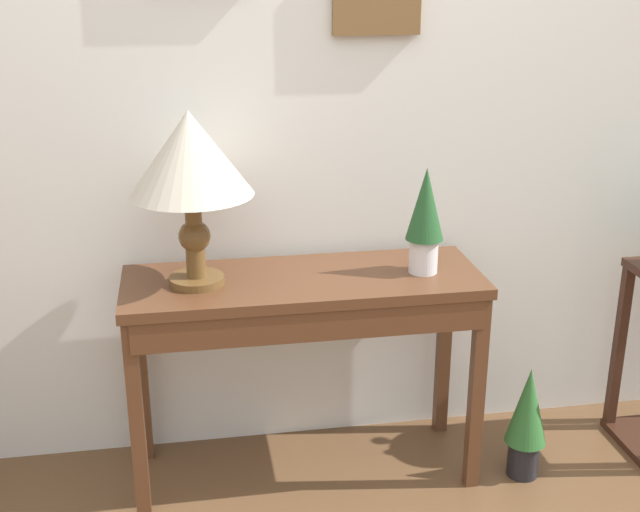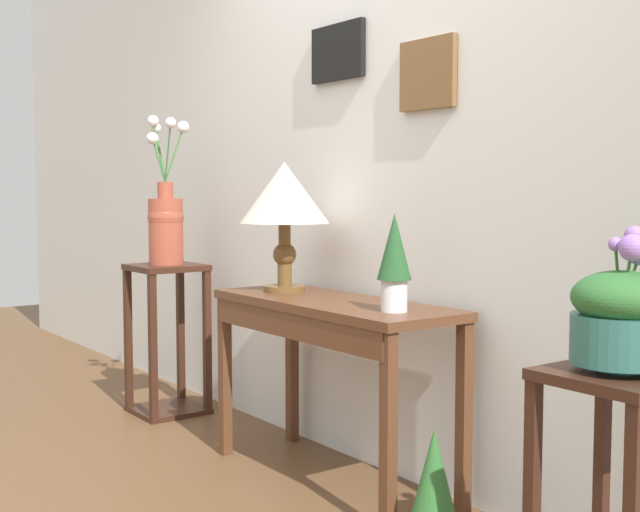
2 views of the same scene
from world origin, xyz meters
name	(u,v)px [view 1 (image 1 of 2)]	position (x,y,z in m)	size (l,w,h in m)	color
back_wall_with_art	(297,55)	(0.00, 1.35, 1.40)	(9.00, 0.13, 2.80)	silver
console_table	(305,310)	(-0.03, 1.03, 0.63)	(1.16, 0.42, 0.73)	#56331E
table_lamp	(190,160)	(-0.37, 1.05, 1.13)	(0.38, 0.38, 0.55)	brown
potted_plant_on_console	(425,216)	(0.37, 1.03, 0.93)	(0.12, 0.12, 0.35)	silver
potted_plant_floor	(527,417)	(0.72, 0.90, 0.23)	(0.14, 0.14, 0.42)	black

